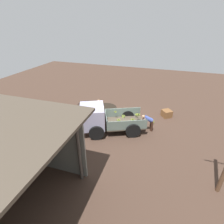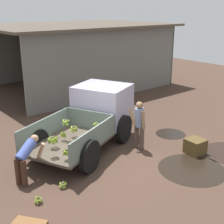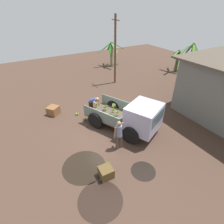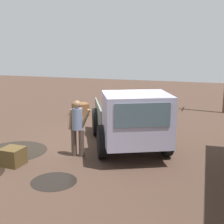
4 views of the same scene
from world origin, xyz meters
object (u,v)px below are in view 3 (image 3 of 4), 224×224
(utility_pole, at_px, (115,50))
(banana_bunch_on_ground_1, at_px, (77,113))
(wooden_crate_0, at_px, (53,110))
(person_foreground_visitor, at_px, (119,134))
(person_worker_loading, at_px, (93,102))
(wooden_crate_1, at_px, (106,172))
(cargo_truck, at_px, (136,117))
(banana_bunch_on_ground_0, at_px, (85,118))

(utility_pole, xyz_separation_m, banana_bunch_on_ground_1, (3.47, -5.07, -2.81))
(utility_pole, relative_size, wooden_crate_0, 8.48)
(person_foreground_visitor, xyz_separation_m, person_worker_loading, (-3.81, 0.39, -0.17))
(banana_bunch_on_ground_1, height_order, wooden_crate_1, wooden_crate_1)
(person_foreground_visitor, relative_size, banana_bunch_on_ground_1, 7.35)
(person_foreground_visitor, bearing_deg, person_worker_loading, -12.26)
(utility_pole, bearing_deg, person_foreground_visitor, -29.91)
(person_foreground_visitor, xyz_separation_m, banana_bunch_on_ground_1, (-4.06, -0.73, -0.82))
(cargo_truck, xyz_separation_m, person_worker_loading, (-3.17, -1.12, -0.28))
(utility_pole, xyz_separation_m, banana_bunch_on_ground_0, (4.29, -4.86, -2.81))
(utility_pole, xyz_separation_m, wooden_crate_0, (2.57, -6.40, -2.64))
(person_worker_loading, xyz_separation_m, banana_bunch_on_ground_0, (0.56, -0.92, -0.65))
(cargo_truck, relative_size, wooden_crate_0, 6.97)
(cargo_truck, distance_m, banana_bunch_on_ground_1, 4.20)
(person_worker_loading, bearing_deg, wooden_crate_0, -138.73)
(cargo_truck, height_order, person_worker_loading, cargo_truck)
(cargo_truck, relative_size, person_foreground_visitor, 2.81)
(person_foreground_visitor, height_order, banana_bunch_on_ground_0, person_foreground_visitor)
(utility_pole, height_order, banana_bunch_on_ground_0, utility_pole)
(banana_bunch_on_ground_1, bearing_deg, wooden_crate_0, -124.09)
(wooden_crate_1, bearing_deg, banana_bunch_on_ground_1, 172.68)
(utility_pole, relative_size, banana_bunch_on_ground_1, 25.16)
(person_foreground_visitor, distance_m, wooden_crate_1, 1.98)
(utility_pole, height_order, wooden_crate_1, utility_pole)
(person_worker_loading, xyz_separation_m, banana_bunch_on_ground_1, (-0.25, -1.13, -0.65))
(banana_bunch_on_ground_0, relative_size, wooden_crate_1, 0.41)
(cargo_truck, bearing_deg, utility_pole, 133.20)
(wooden_crate_1, bearing_deg, banana_bunch_on_ground_0, 168.75)
(person_worker_loading, relative_size, wooden_crate_0, 1.85)
(person_foreground_visitor, xyz_separation_m, wooden_crate_1, (1.21, -1.41, -0.68))
(banana_bunch_on_ground_1, bearing_deg, person_foreground_visitor, 10.24)
(utility_pole, height_order, banana_bunch_on_ground_1, utility_pole)
(wooden_crate_0, height_order, wooden_crate_1, wooden_crate_0)
(person_worker_loading, bearing_deg, utility_pole, 109.77)
(person_foreground_visitor, distance_m, person_worker_loading, 3.83)
(utility_pole, distance_m, banana_bunch_on_ground_1, 6.76)
(utility_pole, height_order, person_foreground_visitor, utility_pole)
(banana_bunch_on_ground_0, relative_size, wooden_crate_0, 0.35)
(cargo_truck, relative_size, banana_bunch_on_ground_0, 20.11)
(person_worker_loading, distance_m, wooden_crate_0, 2.75)
(banana_bunch_on_ground_1, xyz_separation_m, wooden_crate_0, (-0.90, -1.33, 0.17))
(banana_bunch_on_ground_1, bearing_deg, cargo_truck, 33.30)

